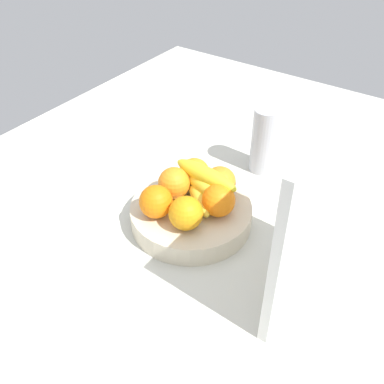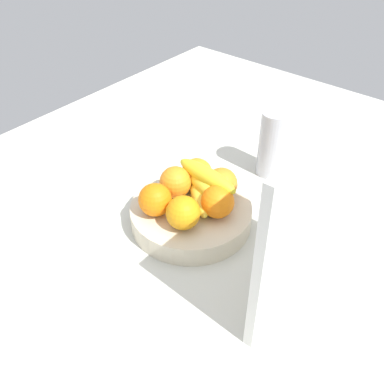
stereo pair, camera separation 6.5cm
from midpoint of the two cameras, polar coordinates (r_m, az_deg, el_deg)
name	(u,v)px [view 1 (the left image)]	position (r cm, az deg, el deg)	size (l,w,h in cm)	color
ground_plane	(191,227)	(105.86, -1.87, -4.54)	(180.00, 140.00, 3.00)	beige
fruit_bowl	(192,214)	(103.34, -1.80, -2.86)	(27.95, 27.95, 4.94)	beige
orange_front_left	(156,202)	(97.61, -6.55, -1.28)	(7.44, 7.44, 7.44)	orange
orange_front_right	(186,213)	(94.17, -2.77, -2.78)	(7.44, 7.44, 7.44)	orange
orange_center	(219,200)	(97.37, 1.52, -1.11)	(7.44, 7.44, 7.44)	orange
orange_back_left	(220,182)	(102.55, 1.79, 1.23)	(7.44, 7.44, 7.44)	orange
orange_back_right	(194,173)	(105.26, -1.47, 2.35)	(7.44, 7.44, 7.44)	orange
orange_top_stack	(174,183)	(102.51, -4.13, 1.12)	(7.44, 7.44, 7.44)	orange
banana_bunch	(203,185)	(100.95, -0.40, 0.91)	(14.55, 17.58, 8.40)	yellow
cutting_board	(308,223)	(79.77, 12.43, -3.97)	(28.00, 1.80, 36.00)	silver
thermos_tumbler	(265,140)	(117.89, 7.75, 6.55)	(7.10, 7.10, 18.05)	#B7BAC4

